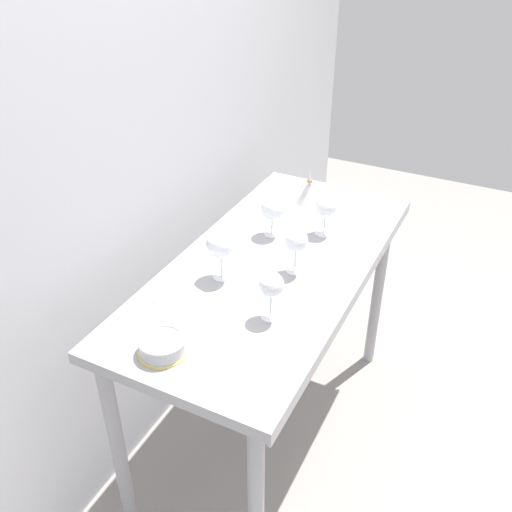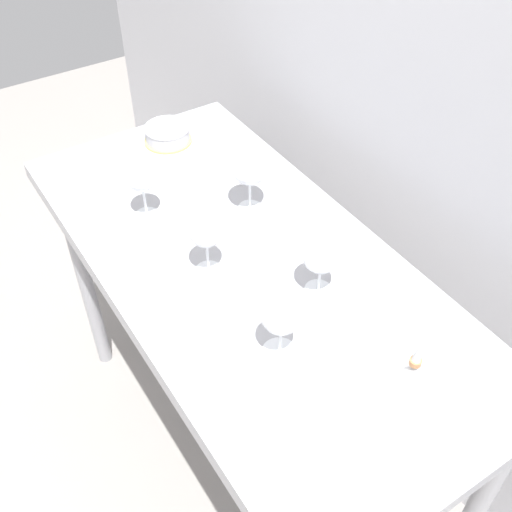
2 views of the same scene
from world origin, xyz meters
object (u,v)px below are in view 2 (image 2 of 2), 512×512
(wine_glass_near_right, at_px, (281,317))
(wine_glass_near_center, at_px, (206,232))
(wine_glass_far_left, at_px, (250,167))
(wine_glass_near_left, at_px, (141,178))
(wine_glass_far_right, at_px, (322,255))
(tasting_bowl, at_px, (167,133))
(tasting_sheet_upper, at_px, (216,172))
(decanter_funnel, at_px, (411,378))

(wine_glass_near_right, bearing_deg, wine_glass_near_center, -179.26)
(wine_glass_near_center, bearing_deg, wine_glass_far_left, 124.89)
(wine_glass_near_right, bearing_deg, wine_glass_near_left, -176.22)
(wine_glass_near_left, height_order, wine_glass_far_left, wine_glass_far_left)
(wine_glass_far_right, distance_m, wine_glass_far_left, 0.34)
(wine_glass_far_left, distance_m, tasting_bowl, 0.42)
(tasting_sheet_upper, relative_size, decanter_funnel, 1.88)
(wine_glass_far_left, distance_m, decanter_funnel, 0.67)
(wine_glass_near_left, distance_m, tasting_sheet_upper, 0.29)
(wine_glass_far_left, height_order, tasting_sheet_upper, wine_glass_far_left)
(wine_glass_near_right, relative_size, decanter_funnel, 1.08)
(wine_glass_near_right, bearing_deg, tasting_sheet_upper, 161.30)
(wine_glass_near_center, height_order, tasting_sheet_upper, wine_glass_near_center)
(tasting_bowl, relative_size, decanter_funnel, 0.97)
(decanter_funnel, bearing_deg, wine_glass_far_right, 176.14)
(tasting_sheet_upper, bearing_deg, wine_glass_near_right, 3.72)
(wine_glass_near_left, bearing_deg, wine_glass_near_right, 3.78)
(wine_glass_far_left, xyz_separation_m, tasting_sheet_upper, (-0.19, 0.01, -0.13))
(wine_glass_near_left, bearing_deg, wine_glass_far_right, 24.87)
(tasting_bowl, bearing_deg, wine_glass_near_center, -17.53)
(tasting_sheet_upper, xyz_separation_m, tasting_bowl, (-0.22, -0.04, 0.03))
(wine_glass_far_right, distance_m, wine_glass_near_right, 0.20)
(decanter_funnel, bearing_deg, wine_glass_near_right, -144.63)
(wine_glass_near_left, distance_m, wine_glass_far_left, 0.27)
(wine_glass_near_left, height_order, wine_glass_near_center, wine_glass_near_center)
(wine_glass_near_right, xyz_separation_m, tasting_bowl, (-0.85, 0.17, -0.08))
(wine_glass_near_center, bearing_deg, tasting_sheet_upper, 147.16)
(wine_glass_far_right, height_order, wine_glass_near_center, wine_glass_near_center)
(wine_glass_near_center, xyz_separation_m, decanter_funnel, (0.51, 0.16, -0.07))
(wine_glass_near_left, relative_size, decanter_funnel, 1.12)
(wine_glass_near_left, xyz_separation_m, tasting_bowl, (-0.29, 0.21, -0.09))
(wine_glass_near_left, relative_size, tasting_bowl, 1.16)
(wine_glass_near_center, bearing_deg, wine_glass_far_right, 43.01)
(wine_glass_near_center, distance_m, tasting_sheet_upper, 0.42)
(wine_glass_far_left, xyz_separation_m, wine_glass_near_right, (0.44, -0.21, -0.02))
(tasting_sheet_upper, bearing_deg, tasting_bowl, -146.65)
(wine_glass_far_right, height_order, tasting_bowl, wine_glass_far_right)
(wine_glass_far_right, bearing_deg, tasting_sheet_upper, 176.06)
(wine_glass_near_left, relative_size, wine_glass_far_right, 1.05)
(wine_glass_far_right, height_order, wine_glass_near_right, wine_glass_near_right)
(wine_glass_far_right, height_order, tasting_sheet_upper, wine_glass_far_right)
(wine_glass_far_right, relative_size, wine_glass_near_center, 0.94)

